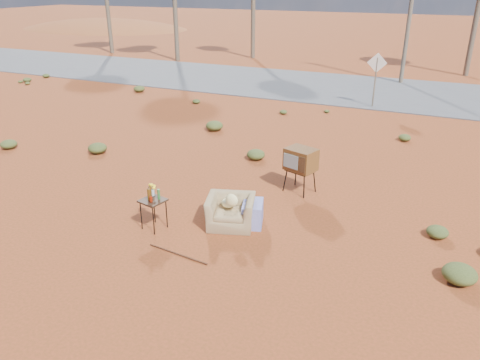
% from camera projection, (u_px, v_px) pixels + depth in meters
% --- Properties ---
extents(ground, '(140.00, 140.00, 0.00)m').
position_uv_depth(ground, '(202.00, 232.00, 9.77)').
color(ground, '#983A1E').
rests_on(ground, ground).
extents(highway, '(140.00, 7.00, 0.04)m').
position_uv_depth(highway, '(351.00, 89.00, 22.34)').
color(highway, '#565659').
rests_on(highway, ground).
extents(dirt_mound, '(26.00, 18.00, 2.00)m').
position_uv_depth(dirt_mound, '(105.00, 29.00, 49.49)').
color(dirt_mound, brown).
rests_on(dirt_mound, ground).
extents(armchair, '(1.28, 1.06, 0.87)m').
position_uv_depth(armchair, '(235.00, 208.00, 9.92)').
color(armchair, '#957951').
rests_on(armchair, ground).
extents(tv_unit, '(0.84, 0.75, 1.12)m').
position_uv_depth(tv_unit, '(301.00, 160.00, 11.33)').
color(tv_unit, black).
rests_on(tv_unit, ground).
extents(side_table, '(0.56, 0.56, 0.95)m').
position_uv_depth(side_table, '(153.00, 198.00, 9.71)').
color(side_table, '#332012').
rests_on(side_table, ground).
extents(rusty_bar, '(1.36, 0.20, 0.04)m').
position_uv_depth(rusty_bar, '(178.00, 254.00, 8.98)').
color(rusty_bar, '#4C2814').
rests_on(rusty_bar, ground).
extents(road_sign, '(0.78, 0.06, 2.19)m').
position_uv_depth(road_sign, '(376.00, 70.00, 18.68)').
color(road_sign, brown).
rests_on(road_sign, ground).
extents(scrub_patch, '(17.49, 8.07, 0.33)m').
position_uv_depth(scrub_patch, '(248.00, 154.00, 13.72)').
color(scrub_patch, '#4B5726').
rests_on(scrub_patch, ground).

